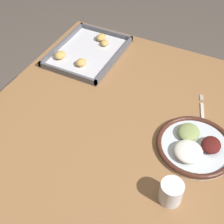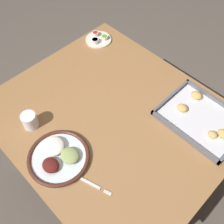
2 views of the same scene
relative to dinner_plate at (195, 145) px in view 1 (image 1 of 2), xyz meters
name	(u,v)px [view 1 (image 1 of 2)]	position (x,y,z in m)	size (l,w,h in m)	color
ground_plane	(112,204)	(0.00, 0.34, -0.74)	(8.00, 8.00, 0.00)	#564C44
dining_table	(112,133)	(0.00, 0.34, -0.11)	(1.15, 1.00, 0.73)	olive
dinner_plate	(195,145)	(0.00, 0.00, 0.00)	(0.28, 0.28, 0.05)	silver
fork	(202,113)	(0.19, 0.02, -0.01)	(0.19, 0.07, 0.00)	silver
baking_tray	(87,52)	(0.33, 0.64, 0.00)	(0.40, 0.31, 0.04)	#595960
drinking_cup	(171,192)	(-0.23, 0.01, 0.03)	(0.07, 0.07, 0.08)	white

